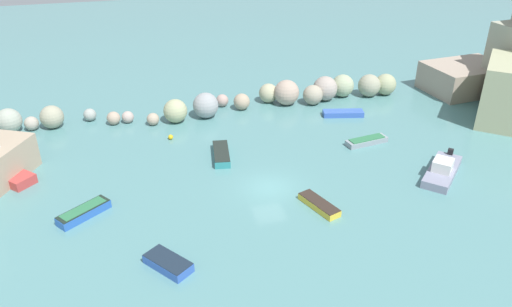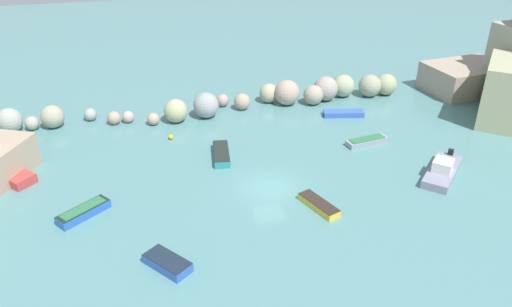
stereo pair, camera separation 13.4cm
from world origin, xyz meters
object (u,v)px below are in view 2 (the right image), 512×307
at_px(moored_boat_2, 221,154).
at_px(moored_boat_5, 344,113).
at_px(moored_boat_6, 319,205).
at_px(channel_buoy, 171,137).
at_px(moored_boat_0, 167,263).
at_px(moored_boat_4, 442,170).
at_px(moored_boat_3, 84,212).
at_px(moored_boat_1, 8,174).
at_px(moored_boat_7, 367,141).

height_order(moored_boat_2, moored_boat_5, moored_boat_2).
bearing_deg(moored_boat_6, channel_buoy, 13.91).
bearing_deg(moored_boat_2, moored_boat_0, 163.38).
relative_size(moored_boat_2, moored_boat_4, 0.76).
distance_m(moored_boat_3, moored_boat_4, 28.34).
height_order(channel_buoy, moored_boat_3, moored_boat_3).
height_order(channel_buoy, moored_boat_5, moored_boat_5).
height_order(moored_boat_1, moored_boat_3, moored_boat_1).
xyz_separation_m(moored_boat_1, moored_boat_7, (31.09, -1.88, -0.13)).
distance_m(moored_boat_0, moored_boat_1, 18.18).
bearing_deg(moored_boat_3, moored_boat_2, -7.75).
bearing_deg(moored_boat_7, moored_boat_0, 23.58).
distance_m(moored_boat_5, moored_boat_6, 17.42).
height_order(moored_boat_6, moored_boat_7, moored_boat_7).
xyz_separation_m(moored_boat_0, moored_boat_1, (-11.42, 14.15, 0.09)).
relative_size(moored_boat_0, moored_boat_1, 0.61).
height_order(moored_boat_5, moored_boat_7, moored_boat_7).
bearing_deg(channel_buoy, moored_boat_0, -97.03).
bearing_deg(moored_boat_0, moored_boat_5, 95.77).
xyz_separation_m(moored_boat_1, moored_boat_5, (31.63, 4.61, -0.13)).
bearing_deg(moored_boat_7, moored_boat_3, 3.38).
bearing_deg(moored_boat_4, moored_boat_3, -47.58).
bearing_deg(moored_boat_0, moored_boat_3, 179.48).
bearing_deg(moored_boat_6, moored_boat_1, 46.25).
bearing_deg(channel_buoy, moored_boat_5, 2.56).
xyz_separation_m(moored_boat_0, moored_boat_6, (11.53, 3.66, -0.05)).
bearing_deg(moored_boat_1, channel_buoy, -118.09).
relative_size(moored_boat_1, moored_boat_4, 0.99).
height_order(moored_boat_3, moored_boat_6, moored_boat_3).
xyz_separation_m(channel_buoy, moored_boat_4, (20.82, -12.60, 0.28)).
bearing_deg(moored_boat_7, moored_boat_2, -12.36).
distance_m(moored_boat_0, moored_boat_3, 8.82).
bearing_deg(moored_boat_5, moored_boat_6, -106.63).
bearing_deg(moored_boat_6, moored_boat_7, -62.56).
relative_size(moored_boat_1, moored_boat_2, 1.30).
xyz_separation_m(moored_boat_3, moored_boat_5, (25.47, 11.68, -0.09)).
relative_size(channel_buoy, moored_boat_0, 0.14).
bearing_deg(moored_boat_4, moored_boat_6, -35.69).
bearing_deg(moored_boat_0, moored_boat_7, 84.85).
bearing_deg(channel_buoy, moored_boat_3, -124.49).
bearing_deg(moored_boat_1, moored_boat_5, -125.41).
bearing_deg(moored_boat_2, moored_boat_3, 126.54).
bearing_deg(moored_boat_3, moored_boat_4, -39.57).
distance_m(moored_boat_0, moored_boat_6, 12.10).
distance_m(channel_buoy, moored_boat_2, 6.14).
relative_size(moored_boat_4, moored_boat_6, 1.48).
bearing_deg(moored_boat_5, moored_boat_1, -158.45).
distance_m(channel_buoy, moored_boat_1, 14.16).
xyz_separation_m(moored_boat_6, moored_boat_7, (8.13, 8.61, 0.01)).
distance_m(moored_boat_6, moored_boat_7, 11.84).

